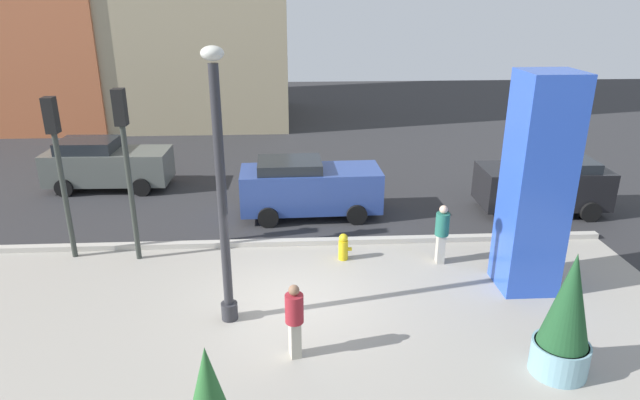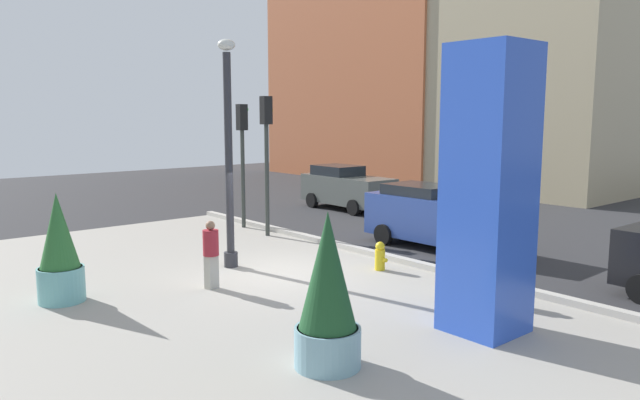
# 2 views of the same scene
# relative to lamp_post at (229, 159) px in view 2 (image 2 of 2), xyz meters

# --- Properties ---
(ground_plane) EXTENTS (60.00, 60.00, 0.00)m
(ground_plane) POSITION_rel_lamp_post_xyz_m (1.34, 4.61, -2.84)
(ground_plane) COLOR #2D2D30
(plaza_pavement) EXTENTS (18.00, 10.00, 0.02)m
(plaza_pavement) POSITION_rel_lamp_post_xyz_m (1.34, -1.39, -2.84)
(plaza_pavement) COLOR #9E998E
(plaza_pavement) RESTS_ON ground_plane
(curb_strip) EXTENTS (18.00, 0.24, 0.16)m
(curb_strip) POSITION_rel_lamp_post_xyz_m (1.34, 3.73, -2.76)
(curb_strip) COLOR #B7B2A8
(curb_strip) RESTS_ON ground_plane
(lamp_post) EXTENTS (0.44, 0.44, 5.84)m
(lamp_post) POSITION_rel_lamp_post_xyz_m (0.00, 0.00, 0.00)
(lamp_post) COLOR #2D2D33
(lamp_post) RESTS_ON ground_plane
(art_pillar_blue) EXTENTS (1.27, 1.27, 5.19)m
(art_pillar_blue) POSITION_rel_lamp_post_xyz_m (7.01, 1.08, -0.25)
(art_pillar_blue) COLOR blue
(art_pillar_blue) RESTS_ON ground_plane
(potted_plant_curbside) EXTENTS (1.06, 1.06, 2.50)m
(potted_plant_curbside) POSITION_rel_lamp_post_xyz_m (6.37, -2.17, -1.67)
(potted_plant_curbside) COLOR #7AA8B7
(potted_plant_curbside) RESTS_ON ground_plane
(potted_plant_mid_plaza) EXTENTS (0.96, 0.96, 2.35)m
(potted_plant_mid_plaza) POSITION_rel_lamp_post_xyz_m (0.21, -4.32, -1.76)
(potted_plant_mid_plaza) COLOR #6BB2B2
(potted_plant_mid_plaza) RESTS_ON ground_plane
(fire_hydrant) EXTENTS (0.36, 0.26, 0.75)m
(fire_hydrant) POSITION_rel_lamp_post_xyz_m (2.77, 2.74, -2.47)
(fire_hydrant) COLOR gold
(fire_hydrant) RESTS_ON ground_plane
(traffic_light_corner) EXTENTS (0.28, 0.42, 4.57)m
(traffic_light_corner) POSITION_rel_lamp_post_xyz_m (-2.74, 3.12, 0.24)
(traffic_light_corner) COLOR #333833
(traffic_light_corner) RESTS_ON ground_plane
(traffic_light_far_side) EXTENTS (0.28, 0.42, 4.35)m
(traffic_light_far_side) POSITION_rel_lamp_post_xyz_m (-4.51, 3.33, 0.11)
(traffic_light_far_side) COLOR #333833
(traffic_light_far_side) RESTS_ON ground_plane
(car_curb_east) EXTENTS (4.40, 2.01, 1.84)m
(car_curb_east) POSITION_rel_lamp_post_xyz_m (-5.27, 9.00, -1.92)
(car_curb_east) COLOR #565B56
(car_curb_east) RESTS_ON ground_plane
(car_curb_west) EXTENTS (4.45, 2.04, 1.86)m
(car_curb_west) POSITION_rel_lamp_post_xyz_m (1.97, 5.96, -1.88)
(car_curb_west) COLOR #2D4793
(car_curb_west) RESTS_ON ground_plane
(pedestrian_crossing) EXTENTS (0.43, 0.43, 1.58)m
(pedestrian_crossing) POSITION_rel_lamp_post_xyz_m (1.42, -1.39, -1.97)
(pedestrian_crossing) COLOR #B2AD9E
(pedestrian_crossing) RESTS_ON ground_plane
(pedestrian_by_curb) EXTENTS (0.37, 0.37, 1.63)m
(pedestrian_by_curb) POSITION_rel_lamp_post_xyz_m (5.31, 2.42, -1.94)
(pedestrian_by_curb) COLOR #B2AD9E
(pedestrian_by_curb) RESTS_ON ground_plane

